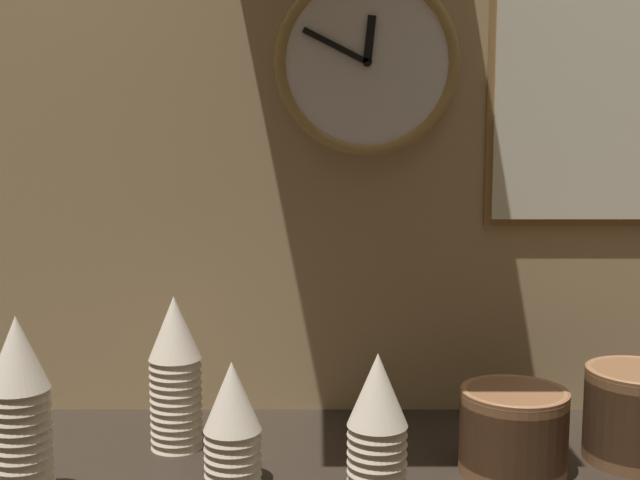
% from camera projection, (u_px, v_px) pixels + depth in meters
% --- Properties ---
extents(ground_plane, '(1.60, 0.56, 0.04)m').
position_uv_depth(ground_plane, '(315.00, 478.00, 1.23)').
color(ground_plane, black).
extents(wall_tiled_back, '(1.60, 0.03, 1.05)m').
position_uv_depth(wall_tiled_back, '(315.00, 122.00, 1.42)').
color(wall_tiled_back, tan).
rests_on(wall_tiled_back, ground_plane).
extents(cup_stack_center_right, '(0.08, 0.08, 0.21)m').
position_uv_depth(cup_stack_center_right, '(372.00, 427.00, 1.10)').
color(cup_stack_center_right, beige).
rests_on(cup_stack_center_right, ground_plane).
extents(cup_stack_center_left, '(0.08, 0.08, 0.25)m').
position_uv_depth(cup_stack_center_left, '(171.00, 372.00, 1.29)').
color(cup_stack_center_left, beige).
rests_on(cup_stack_center_left, ground_plane).
extents(cup_stack_left, '(0.08, 0.08, 0.26)m').
position_uv_depth(cup_stack_left, '(15.00, 410.00, 1.09)').
color(cup_stack_left, beige).
rests_on(cup_stack_left, ground_plane).
extents(cup_stack_center, '(0.08, 0.08, 0.18)m').
position_uv_depth(cup_stack_center, '(228.00, 423.00, 1.16)').
color(cup_stack_center, beige).
rests_on(cup_stack_center, ground_plane).
extents(bowl_stack_far_right, '(0.16, 0.16, 0.15)m').
position_uv_depth(bowl_stack_far_right, '(632.00, 412.00, 1.24)').
color(bowl_stack_far_right, brown).
rests_on(bowl_stack_far_right, ground_plane).
extents(bowl_stack_right, '(0.16, 0.16, 0.13)m').
position_uv_depth(bowl_stack_right, '(508.00, 429.00, 1.20)').
color(bowl_stack_right, brown).
rests_on(bowl_stack_right, ground_plane).
extents(wall_clock, '(0.32, 0.03, 0.32)m').
position_uv_depth(wall_clock, '(362.00, 63.00, 1.38)').
color(wall_clock, white).
extents(menu_board, '(0.43, 0.01, 0.52)m').
position_uv_depth(menu_board, '(605.00, 78.00, 1.39)').
color(menu_board, olive).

